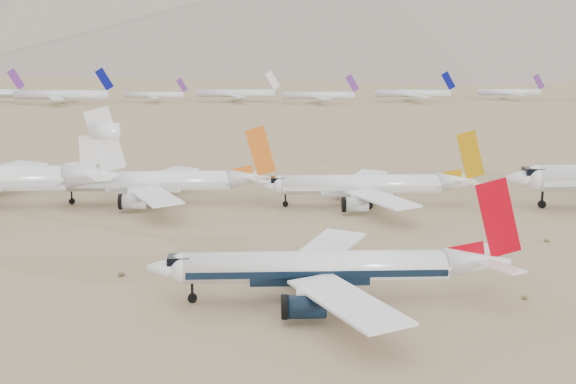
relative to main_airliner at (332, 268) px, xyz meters
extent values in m
plane|color=olive|center=(1.07, -2.18, -4.46)|extent=(7000.00, 7000.00, 0.00)
cylinder|color=white|center=(-2.08, 0.00, 0.20)|extent=(34.31, 4.05, 4.05)
cube|color=black|center=(-2.08, 0.00, -0.31)|extent=(33.62, 4.12, 0.91)
sphere|color=white|center=(-19.23, 0.00, 0.20)|extent=(4.05, 4.05, 4.05)
cube|color=black|center=(-19.84, 0.00, 1.31)|extent=(2.84, 2.64, 1.01)
cone|color=white|center=(19.12, 0.00, 0.50)|extent=(8.58, 4.05, 4.05)
cube|color=white|center=(0.57, -12.03, -0.51)|extent=(13.25, 20.88, 0.63)
cube|color=white|center=(20.79, -3.94, 1.01)|extent=(5.45, 7.12, 0.24)
cylinder|color=black|center=(-3.98, -8.43, -2.34)|extent=(4.76, 2.92, 2.92)
cube|color=white|center=(0.57, 12.03, -0.51)|extent=(13.25, 20.88, 0.63)
cube|color=white|center=(20.79, 3.94, 1.01)|extent=(5.45, 7.12, 0.24)
cylinder|color=black|center=(-3.98, 8.43, -2.34)|extent=(4.76, 2.92, 2.92)
cube|color=#AD000F|center=(21.51, 0.00, 6.42)|extent=(6.50, 0.32, 10.71)
cylinder|color=black|center=(-18.22, 0.00, -3.86)|extent=(1.22, 0.51, 1.22)
cylinder|color=black|center=(-0.65, -2.84, -3.61)|extent=(1.70, 1.01, 1.70)
cylinder|color=black|center=(-0.65, 2.84, -3.61)|extent=(1.70, 1.01, 1.70)
sphere|color=white|center=(46.48, 55.26, 1.66)|extent=(5.32, 5.32, 5.32)
cube|color=black|center=(45.68, 55.26, 3.12)|extent=(3.73, 3.46, 1.33)
cylinder|color=black|center=(47.81, 55.26, -3.67)|extent=(1.60, 0.67, 1.60)
cylinder|color=white|center=(11.54, 58.82, 0.07)|extent=(32.43, 3.94, 3.94)
cube|color=silver|center=(11.54, 58.82, -0.42)|extent=(31.79, 4.00, 0.89)
sphere|color=white|center=(-4.68, 58.82, 0.07)|extent=(3.94, 3.94, 3.94)
cube|color=black|center=(-5.27, 58.82, 1.15)|extent=(2.76, 2.56, 0.99)
cone|color=white|center=(31.59, 58.82, 0.36)|extent=(8.11, 3.94, 3.94)
cube|color=white|center=(14.04, 47.39, -0.62)|extent=(12.53, 19.74, 0.61)
cube|color=white|center=(33.16, 55.07, 0.86)|extent=(5.15, 6.73, 0.24)
cylinder|color=silver|center=(9.74, 50.79, -2.40)|extent=(4.50, 2.84, 2.84)
cube|color=white|center=(14.04, 70.25, -0.62)|extent=(12.53, 19.74, 0.61)
cube|color=white|center=(33.16, 62.56, 0.86)|extent=(5.15, 6.73, 0.24)
cylinder|color=silver|center=(9.74, 66.84, -2.40)|extent=(4.50, 2.84, 2.84)
cube|color=#B47B0A|center=(33.84, 58.82, 5.98)|extent=(6.15, 0.32, 10.13)
cylinder|color=black|center=(-3.69, 58.82, -3.87)|extent=(1.18, 0.49, 1.18)
cylinder|color=black|center=(12.89, 56.06, -3.64)|extent=(1.66, 0.99, 1.66)
cylinder|color=black|center=(12.89, 61.58, -3.64)|extent=(1.66, 0.99, 1.66)
cylinder|color=white|center=(-31.72, 63.33, 0.26)|extent=(33.62, 4.11, 4.11)
cube|color=silver|center=(-31.72, 63.33, -0.25)|extent=(32.94, 4.17, 0.92)
sphere|color=white|center=(-48.53, 63.33, 0.26)|extent=(4.11, 4.11, 4.11)
cube|color=black|center=(-49.15, 63.33, 1.39)|extent=(2.88, 2.67, 1.03)
cone|color=white|center=(-10.95, 63.33, 0.57)|extent=(8.40, 4.11, 4.11)
cube|color=white|center=(-29.13, 51.47, -0.46)|extent=(12.98, 20.46, 0.63)
cube|color=white|center=(-9.31, 59.44, 1.08)|extent=(5.34, 6.98, 0.25)
cylinder|color=silver|center=(-33.59, 55.00, -2.31)|extent=(4.67, 2.96, 2.96)
cube|color=white|center=(-29.13, 75.19, -0.46)|extent=(12.98, 20.46, 0.63)
cube|color=white|center=(-9.31, 67.21, 1.08)|extent=(5.34, 6.98, 0.25)
cylinder|color=silver|center=(-33.59, 71.66, -2.31)|extent=(4.67, 2.96, 2.96)
cube|color=#CF5F17|center=(-8.61, 63.33, 6.40)|extent=(6.37, 0.33, 10.50)
cylinder|color=black|center=(-47.50, 63.33, -3.85)|extent=(1.23, 0.51, 1.23)
cylinder|color=black|center=(-30.32, 60.45, -3.60)|extent=(1.73, 1.03, 1.73)
cylinder|color=black|center=(-30.32, 66.20, -3.60)|extent=(1.73, 1.03, 1.73)
cone|color=white|center=(-42.71, 60.74, 1.83)|extent=(10.73, 5.14, 5.14)
cube|color=white|center=(-40.63, 55.80, 2.48)|extent=(6.81, 8.91, 0.31)
cube|color=white|center=(-40.63, 65.69, 2.48)|extent=(6.81, 8.91, 0.31)
cube|color=white|center=(-39.73, 60.74, 9.25)|extent=(8.14, 0.41, 13.41)
cylinder|color=white|center=(-39.43, 60.74, 10.90)|extent=(5.37, 3.33, 3.33)
cube|color=#5E2881|center=(-132.74, 324.93, 7.67)|extent=(8.95, 0.44, 11.28)
cylinder|color=silver|center=(-107.28, 313.38, 0.26)|extent=(46.99, 4.64, 4.64)
cube|color=#050A65|center=(-85.17, 313.38, 8.11)|extent=(9.36, 0.46, 11.79)
cube|color=silver|center=(-107.28, 301.21, -0.44)|extent=(12.38, 21.63, 0.46)
cube|color=silver|center=(-107.28, 325.54, -0.44)|extent=(12.38, 21.63, 0.46)
cylinder|color=silver|center=(-61.17, 321.87, -0.55)|extent=(30.55, 3.02, 3.02)
cube|color=#5E2881|center=(-46.80, 321.87, 4.55)|extent=(6.08, 0.30, 7.66)
cube|color=silver|center=(-61.17, 313.96, -1.01)|extent=(8.05, 14.07, 0.30)
cube|color=silver|center=(-61.17, 329.78, -1.01)|extent=(8.05, 14.07, 0.30)
cylinder|color=silver|center=(-18.63, 324.72, -0.05)|extent=(40.77, 4.03, 4.03)
cube|color=white|center=(0.56, 324.72, 6.76)|extent=(8.12, 0.40, 10.23)
cube|color=silver|center=(-18.63, 314.17, -0.65)|extent=(10.74, 18.77, 0.40)
cube|color=silver|center=(-18.63, 335.27, -0.65)|extent=(10.74, 18.77, 0.40)
cylinder|color=silver|center=(23.65, 310.99, -0.24)|extent=(36.83, 3.64, 3.64)
cube|color=#5E2881|center=(40.98, 310.99, 5.91)|extent=(7.33, 0.36, 9.24)
cube|color=silver|center=(23.65, 301.46, -0.79)|extent=(9.70, 16.95, 0.36)
cube|color=silver|center=(23.65, 320.52, -0.79)|extent=(9.70, 16.95, 0.36)
cylinder|color=silver|center=(74.25, 320.52, -0.10)|extent=(39.74, 3.93, 3.93)
cube|color=#050A65|center=(92.95, 320.52, 6.54)|extent=(7.92, 0.39, 9.97)
cube|color=silver|center=(74.25, 310.24, -0.69)|extent=(10.47, 18.30, 0.39)
cube|color=silver|center=(74.25, 330.81, -0.69)|extent=(10.47, 18.30, 0.39)
cylinder|color=silver|center=(129.33, 331.71, -0.38)|extent=(33.99, 3.36, 3.36)
cube|color=#5E2881|center=(145.32, 331.71, 5.29)|extent=(6.77, 0.34, 8.53)
cube|color=silver|center=(129.33, 322.91, -0.89)|extent=(8.96, 15.65, 0.34)
cube|color=silver|center=(129.33, 340.51, -0.89)|extent=(8.96, 15.65, 0.34)
cone|color=slate|center=(151.07, 1097.82, 65.54)|extent=(1260.00, 1260.00, 140.00)
ellipsoid|color=brown|center=(-29.33, 12.22, -4.17)|extent=(0.98, 0.98, 0.54)
ellipsoid|color=brown|center=(25.47, -0.58, -4.21)|extent=(0.84, 0.84, 0.46)
ellipsoid|color=brown|center=(39.17, 28.72, -4.17)|extent=(0.98, 0.98, 0.54)
camera|label=1|loc=(-10.22, -99.86, 29.55)|focal=50.00mm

